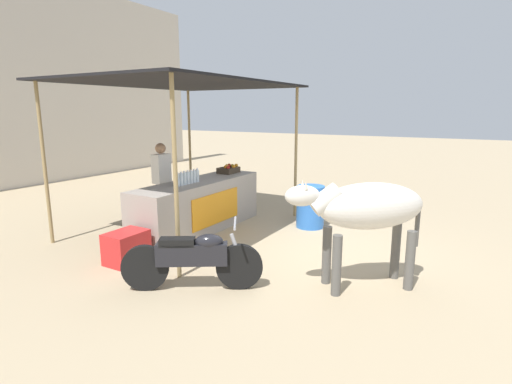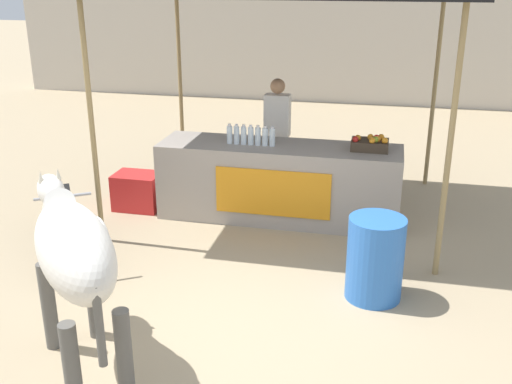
# 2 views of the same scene
# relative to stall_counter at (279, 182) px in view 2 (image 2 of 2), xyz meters

# --- Properties ---
(ground_plane) EXTENTS (60.00, 60.00, 0.00)m
(ground_plane) POSITION_rel_stall_counter_xyz_m (0.00, -2.20, -0.48)
(ground_plane) COLOR tan
(stall_counter) EXTENTS (3.00, 0.82, 0.96)m
(stall_counter) POSITION_rel_stall_counter_xyz_m (0.00, 0.00, 0.00)
(stall_counter) COLOR #9E9389
(stall_counter) RESTS_ON ground
(stall_awning) EXTENTS (4.20, 3.20, 2.77)m
(stall_awning) POSITION_rel_stall_counter_xyz_m (0.00, 0.30, 2.17)
(stall_awning) COLOR black
(stall_awning) RESTS_ON ground
(water_bottle_row) EXTENTS (0.61, 0.07, 0.25)m
(water_bottle_row) POSITION_rel_stall_counter_xyz_m (-0.35, -0.05, 0.59)
(water_bottle_row) COLOR silver
(water_bottle_row) RESTS_ON stall_counter
(fruit_crate) EXTENTS (0.44, 0.32, 0.18)m
(fruit_crate) POSITION_rel_stall_counter_xyz_m (1.10, 0.05, 0.56)
(fruit_crate) COLOR #3F3326
(fruit_crate) RESTS_ON stall_counter
(vendor_behind_counter) EXTENTS (0.34, 0.22, 1.65)m
(vendor_behind_counter) POSITION_rel_stall_counter_xyz_m (-0.17, 0.75, 0.37)
(vendor_behind_counter) COLOR #383842
(vendor_behind_counter) RESTS_ON ground
(cooler_box) EXTENTS (0.60, 0.44, 0.48)m
(cooler_box) POSITION_rel_stall_counter_xyz_m (-1.88, -0.10, -0.24)
(cooler_box) COLOR red
(cooler_box) RESTS_ON ground
(water_barrel) EXTENTS (0.54, 0.54, 0.82)m
(water_barrel) POSITION_rel_stall_counter_xyz_m (1.27, -1.75, -0.07)
(water_barrel) COLOR blue
(water_barrel) RESTS_ON ground
(cow) EXTENTS (1.45, 1.63, 1.44)m
(cow) POSITION_rel_stall_counter_xyz_m (-0.91, -3.39, 0.55)
(cow) COLOR silver
(cow) RESTS_ON ground
(motorcycle_parked) EXTENTS (1.05, 1.57, 0.90)m
(motorcycle_parked) POSITION_rel_stall_counter_xyz_m (-2.09, -1.56, -0.05)
(motorcycle_parked) COLOR black
(motorcycle_parked) RESTS_ON ground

